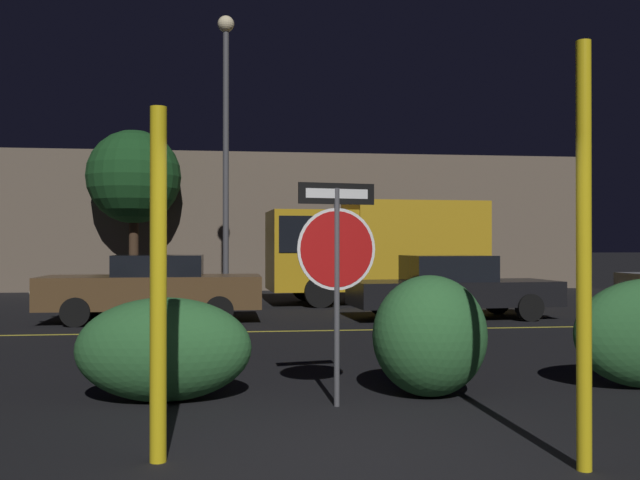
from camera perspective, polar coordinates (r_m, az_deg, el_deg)
ground_plane at (r=5.73m, az=3.01°, el=-17.41°), size 260.00×260.00×0.00m
road_center_stripe at (r=13.86m, az=-3.16°, el=-7.29°), size 32.14×0.12×0.01m
stop_sign at (r=7.39m, az=1.35°, el=-0.80°), size 0.84×0.18×2.32m
yellow_pole_left at (r=5.65m, az=-12.81°, el=-3.45°), size 0.13×0.13×2.75m
yellow_pole_right at (r=5.64m, az=20.35°, el=-1.15°), size 0.11×0.11×3.20m
hedge_bush_1 at (r=7.88m, az=-12.36°, el=-8.54°), size 1.87×0.96×1.11m
hedge_bush_2 at (r=8.02m, az=8.78°, el=-7.58°), size 1.27×1.09×1.34m
passing_car_1 at (r=15.93m, az=-13.17°, el=-3.74°), size 4.78×1.88×1.44m
passing_car_2 at (r=16.37m, az=10.52°, el=-3.75°), size 4.80×2.07×1.43m
delivery_truck at (r=20.37m, az=4.10°, el=-0.52°), size 6.16×2.88×2.89m
street_lamp at (r=19.39m, az=-7.54°, el=9.27°), size 0.45×0.45×7.78m
tree_0 at (r=25.14m, az=-14.67°, el=4.86°), size 3.18×3.18×5.57m
building_backdrop at (r=27.42m, az=-4.66°, el=1.41°), size 24.93×3.08×5.03m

